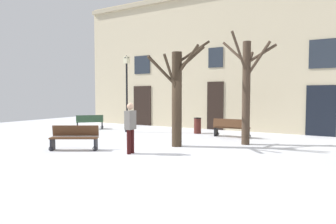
{
  "coord_description": "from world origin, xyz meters",
  "views": [
    {
      "loc": [
        5.57,
        -8.3,
        1.95
      ],
      "look_at": [
        0.0,
        1.47,
        1.3
      ],
      "focal_mm": 30.92,
      "sensor_mm": 36.0,
      "label": 1
    }
  ],
  "objects": [
    {
      "name": "building_facade",
      "position": [
        -0.0,
        7.52,
        4.07
      ],
      "size": [
        18.87,
        0.6,
        8.04
      ],
      "color": "beige",
      "rests_on": "ground"
    },
    {
      "name": "litter_bin",
      "position": [
        -0.42,
        5.26,
        0.41
      ],
      "size": [
        0.39,
        0.39,
        0.81
      ],
      "color": "#4C1E19",
      "rests_on": "ground"
    },
    {
      "name": "person_crossing_plaza",
      "position": [
        -0.28,
        -0.58,
        0.94
      ],
      "size": [
        0.22,
        0.38,
        1.7
      ],
      "rotation": [
        0.0,
        0.0,
        4.72
      ],
      "color": "#350F0F",
      "rests_on": "ground"
    },
    {
      "name": "bench_far_corner",
      "position": [
        -2.4,
        -1.06,
        0.46
      ],
      "size": [
        1.65,
        1.2,
        0.88
      ],
      "rotation": [
        0.0,
        0.0,
        0.53
      ],
      "color": "#51331E",
      "rests_on": "ground"
    },
    {
      "name": "bench_facing_shops",
      "position": [
        -6.62,
        3.93,
        0.42
      ],
      "size": [
        1.42,
        1.41,
        0.83
      ],
      "rotation": [
        0.0,
        0.0,
        3.92
      ],
      "color": "#2D4C33",
      "rests_on": "ground"
    },
    {
      "name": "bench_back_to_back_left",
      "position": [
        1.49,
        4.82,
        0.45
      ],
      "size": [
        1.7,
        0.51,
        0.87
      ],
      "rotation": [
        0.0,
        0.0,
        3.14
      ],
      "color": "#51331E",
      "rests_on": "ground"
    },
    {
      "name": "tree_left_of_center",
      "position": [
        2.6,
        3.17,
        2.3
      ],
      "size": [
        2.36,
        2.54,
        4.28
      ],
      "color": "#423326",
      "rests_on": "ground"
    },
    {
      "name": "streetlamp",
      "position": [
        -3.95,
        3.97,
        2.48
      ],
      "size": [
        0.3,
        0.3,
        4.06
      ],
      "color": "black",
      "rests_on": "ground"
    },
    {
      "name": "ground_plane",
      "position": [
        0.0,
        0.0,
        0.0
      ],
      "size": [
        30.19,
        30.19,
        0.0
      ],
      "primitive_type": "plane",
      "color": "white"
    },
    {
      "name": "tree_right_of_center",
      "position": [
        0.45,
        1.4,
        2.03
      ],
      "size": [
        1.71,
        2.82,
        4.17
      ],
      "color": "#382B1E",
      "rests_on": "ground"
    }
  ]
}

